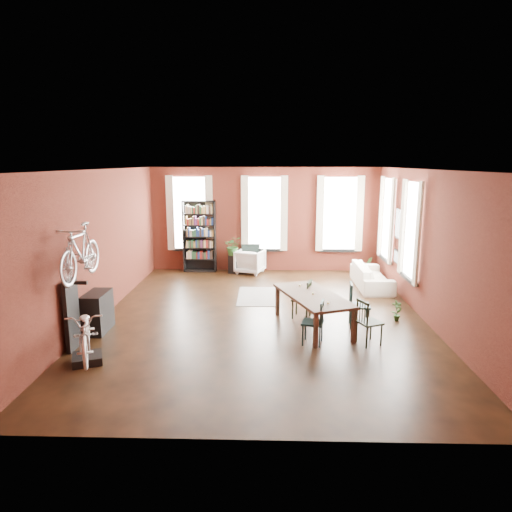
{
  "coord_description": "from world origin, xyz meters",
  "views": [
    {
      "loc": [
        0.16,
        -9.52,
        3.35
      ],
      "look_at": [
        -0.14,
        0.6,
        1.26
      ],
      "focal_mm": 32.0,
      "sensor_mm": 36.0,
      "label": 1
    }
  ],
  "objects_px": {
    "bookshelf": "(199,236)",
    "plant_stand": "(234,264)",
    "bike_trainer": "(87,359)",
    "dining_chair_a": "(313,322)",
    "bicycle_floor": "(84,310)",
    "white_armchair": "(250,260)",
    "dining_table": "(313,311)",
    "dining_chair_d": "(359,305)",
    "dining_chair_b": "(302,299)",
    "console_table": "(98,312)",
    "dining_chair_c": "(369,322)",
    "cream_sofa": "(372,272)"
  },
  "relations": [
    {
      "from": "dining_table",
      "to": "cream_sofa",
      "type": "height_order",
      "value": "cream_sofa"
    },
    {
      "from": "white_armchair",
      "to": "console_table",
      "type": "relative_size",
      "value": 1.0
    },
    {
      "from": "dining_chair_a",
      "to": "console_table",
      "type": "distance_m",
      "value": 4.29
    },
    {
      "from": "cream_sofa",
      "to": "bicycle_floor",
      "type": "xyz_separation_m",
      "value": [
        -5.85,
        -5.0,
        0.54
      ]
    },
    {
      "from": "dining_chair_b",
      "to": "bookshelf",
      "type": "xyz_separation_m",
      "value": [
        -2.87,
        4.25,
        0.68
      ]
    },
    {
      "from": "dining_chair_d",
      "to": "white_armchair",
      "type": "height_order",
      "value": "dining_chair_d"
    },
    {
      "from": "bookshelf",
      "to": "white_armchair",
      "type": "bearing_deg",
      "value": -7.39
    },
    {
      "from": "dining_table",
      "to": "console_table",
      "type": "bearing_deg",
      "value": 163.91
    },
    {
      "from": "bike_trainer",
      "to": "cream_sofa",
      "type": "bearing_deg",
      "value": 40.24
    },
    {
      "from": "dining_chair_a",
      "to": "dining_chair_d",
      "type": "distance_m",
      "value": 1.4
    },
    {
      "from": "bicycle_floor",
      "to": "bike_trainer",
      "type": "bearing_deg",
      "value": 115.82
    },
    {
      "from": "dining_chair_a",
      "to": "white_armchair",
      "type": "xyz_separation_m",
      "value": [
        -1.4,
        5.52,
        -0.02
      ]
    },
    {
      "from": "dining_chair_a",
      "to": "plant_stand",
      "type": "relative_size",
      "value": 1.5
    },
    {
      "from": "console_table",
      "to": "bicycle_floor",
      "type": "height_order",
      "value": "bicycle_floor"
    },
    {
      "from": "dining_chair_b",
      "to": "dining_chair_c",
      "type": "relative_size",
      "value": 0.97
    },
    {
      "from": "dining_table",
      "to": "bike_trainer",
      "type": "bearing_deg",
      "value": -176.05
    },
    {
      "from": "white_armchair",
      "to": "bookshelf",
      "type": "bearing_deg",
      "value": 11.39
    },
    {
      "from": "dining_table",
      "to": "dining_chair_c",
      "type": "xyz_separation_m",
      "value": [
        0.98,
        -0.83,
        0.08
      ]
    },
    {
      "from": "plant_stand",
      "to": "dining_chair_d",
      "type": "bearing_deg",
      "value": -57.14
    },
    {
      "from": "dining_table",
      "to": "dining_chair_d",
      "type": "xyz_separation_m",
      "value": [
        0.97,
        0.09,
        0.1
      ]
    },
    {
      "from": "dining_chair_b",
      "to": "cream_sofa",
      "type": "height_order",
      "value": "dining_chair_b"
    },
    {
      "from": "dining_chair_d",
      "to": "plant_stand",
      "type": "height_order",
      "value": "dining_chair_d"
    },
    {
      "from": "bookshelf",
      "to": "bicycle_floor",
      "type": "distance_m",
      "value": 6.76
    },
    {
      "from": "console_table",
      "to": "plant_stand",
      "type": "bearing_deg",
      "value": 64.63
    },
    {
      "from": "white_armchair",
      "to": "bicycle_floor",
      "type": "xyz_separation_m",
      "value": [
        -2.47,
        -6.5,
        0.54
      ]
    },
    {
      "from": "dining_chair_b",
      "to": "dining_table",
      "type": "bearing_deg",
      "value": 35.2
    },
    {
      "from": "bicycle_floor",
      "to": "console_table",
      "type": "bearing_deg",
      "value": 83.81
    },
    {
      "from": "dining_chair_c",
      "to": "dining_chair_a",
      "type": "bearing_deg",
      "value": 66.85
    },
    {
      "from": "dining_chair_a",
      "to": "plant_stand",
      "type": "distance_m",
      "value": 5.81
    },
    {
      "from": "dining_table",
      "to": "cream_sofa",
      "type": "relative_size",
      "value": 1.0
    },
    {
      "from": "dining_table",
      "to": "dining_chair_b",
      "type": "distance_m",
      "value": 0.66
    },
    {
      "from": "dining_chair_a",
      "to": "plant_stand",
      "type": "xyz_separation_m",
      "value": [
        -1.9,
        5.49,
        -0.14
      ]
    },
    {
      "from": "dining_chair_a",
      "to": "cream_sofa",
      "type": "distance_m",
      "value": 4.48
    },
    {
      "from": "dining_chair_d",
      "to": "bike_trainer",
      "type": "distance_m",
      "value": 5.31
    },
    {
      "from": "dining_chair_d",
      "to": "plant_stand",
      "type": "relative_size",
      "value": 1.64
    },
    {
      "from": "bike_trainer",
      "to": "plant_stand",
      "type": "distance_m",
      "value": 6.75
    },
    {
      "from": "cream_sofa",
      "to": "bike_trainer",
      "type": "relative_size",
      "value": 4.37
    },
    {
      "from": "dining_chair_b",
      "to": "bike_trainer",
      "type": "distance_m",
      "value": 4.52
    },
    {
      "from": "white_armchair",
      "to": "cream_sofa",
      "type": "distance_m",
      "value": 3.69
    },
    {
      "from": "dining_chair_a",
      "to": "cream_sofa",
      "type": "relative_size",
      "value": 0.4
    },
    {
      "from": "dining_chair_b",
      "to": "dining_chair_a",
      "type": "bearing_deg",
      "value": 22.92
    },
    {
      "from": "dining_chair_a",
      "to": "dining_chair_b",
      "type": "relative_size",
      "value": 1.0
    },
    {
      "from": "console_table",
      "to": "dining_chair_a",
      "type": "bearing_deg",
      "value": -7.03
    },
    {
      "from": "dining_table",
      "to": "dining_chair_b",
      "type": "height_order",
      "value": "dining_chair_b"
    },
    {
      "from": "dining_chair_c",
      "to": "plant_stand",
      "type": "relative_size",
      "value": 1.54
    },
    {
      "from": "dining_chair_c",
      "to": "plant_stand",
      "type": "distance_m",
      "value": 6.23
    },
    {
      "from": "dining_chair_d",
      "to": "cream_sofa",
      "type": "distance_m",
      "value": 3.23
    },
    {
      "from": "bookshelf",
      "to": "plant_stand",
      "type": "xyz_separation_m",
      "value": [
        1.08,
        -0.23,
        -0.82
      ]
    },
    {
      "from": "dining_chair_b",
      "to": "bicycle_floor",
      "type": "height_order",
      "value": "bicycle_floor"
    },
    {
      "from": "dining_chair_a",
      "to": "bicycle_floor",
      "type": "xyz_separation_m",
      "value": [
        -3.87,
        -0.98,
        0.52
      ]
    }
  ]
}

